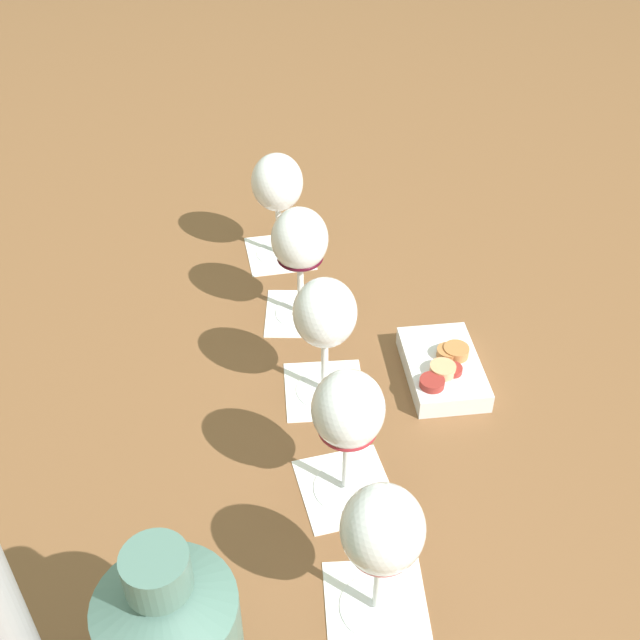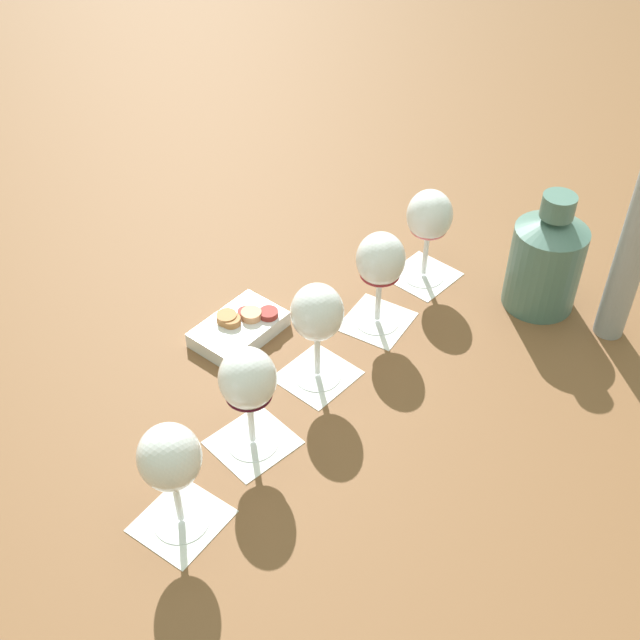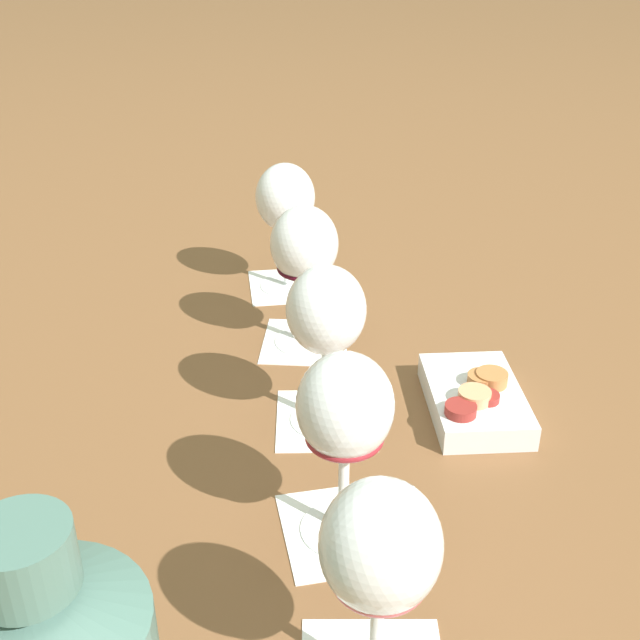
{
  "view_description": "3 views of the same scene",
  "coord_description": "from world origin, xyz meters",
  "px_view_note": "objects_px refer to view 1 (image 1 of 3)",
  "views": [
    {
      "loc": [
        -0.66,
        -0.3,
        0.72
      ],
      "look_at": [
        0.0,
        0.0,
        0.12
      ],
      "focal_mm": 45.0,
      "sensor_mm": 36.0,
      "label": 1
    },
    {
      "loc": [
        0.3,
        0.8,
        0.86
      ],
      "look_at": [
        0.0,
        0.0,
        0.12
      ],
      "focal_mm": 45.0,
      "sensor_mm": 36.0,
      "label": 2
    },
    {
      "loc": [
        -0.59,
        -0.31,
        0.48
      ],
      "look_at": [
        0.0,
        0.0,
        0.12
      ],
      "focal_mm": 45.0,
      "sensor_mm": 36.0,
      "label": 3
    }
  ],
  "objects_px": {
    "wine_glass_2": "(325,319)",
    "wine_glass_3": "(300,245)",
    "wine_glass_0": "(382,536)",
    "wine_glass_4": "(277,188)",
    "snack_dish": "(443,368)",
    "wine_glass_1": "(348,415)"
  },
  "relations": [
    {
      "from": "wine_glass_4",
      "to": "wine_glass_1",
      "type": "bearing_deg",
      "value": -144.81
    },
    {
      "from": "wine_glass_1",
      "to": "wine_glass_3",
      "type": "xyz_separation_m",
      "value": [
        0.26,
        0.18,
        0.0
      ]
    },
    {
      "from": "wine_glass_3",
      "to": "snack_dish",
      "type": "relative_size",
      "value": 0.99
    },
    {
      "from": "wine_glass_2",
      "to": "wine_glass_3",
      "type": "height_order",
      "value": "same"
    },
    {
      "from": "wine_glass_0",
      "to": "snack_dish",
      "type": "relative_size",
      "value": 0.99
    },
    {
      "from": "wine_glass_0",
      "to": "wine_glass_1",
      "type": "xyz_separation_m",
      "value": [
        0.12,
        0.08,
        0.0
      ]
    },
    {
      "from": "wine_glass_0",
      "to": "wine_glass_2",
      "type": "bearing_deg",
      "value": 33.2
    },
    {
      "from": "wine_glass_0",
      "to": "wine_glass_4",
      "type": "height_order",
      "value": "same"
    },
    {
      "from": "wine_glass_0",
      "to": "snack_dish",
      "type": "xyz_separation_m",
      "value": [
        0.34,
        0.04,
        -0.1
      ]
    },
    {
      "from": "wine_glass_1",
      "to": "wine_glass_2",
      "type": "bearing_deg",
      "value": 32.3
    },
    {
      "from": "wine_glass_0",
      "to": "wine_glass_4",
      "type": "relative_size",
      "value": 1.0
    },
    {
      "from": "wine_glass_2",
      "to": "wine_glass_3",
      "type": "bearing_deg",
      "value": 35.81
    },
    {
      "from": "wine_glass_0",
      "to": "wine_glass_2",
      "type": "xyz_separation_m",
      "value": [
        0.26,
        0.17,
        0.0
      ]
    },
    {
      "from": "wine_glass_4",
      "to": "snack_dish",
      "type": "bearing_deg",
      "value": -117.65
    },
    {
      "from": "wine_glass_3",
      "to": "wine_glass_4",
      "type": "bearing_deg",
      "value": 37.53
    },
    {
      "from": "wine_glass_1",
      "to": "wine_glass_4",
      "type": "bearing_deg",
      "value": 35.19
    },
    {
      "from": "wine_glass_0",
      "to": "snack_dish",
      "type": "height_order",
      "value": "wine_glass_0"
    },
    {
      "from": "snack_dish",
      "to": "wine_glass_1",
      "type": "bearing_deg",
      "value": 168.5
    },
    {
      "from": "wine_glass_3",
      "to": "wine_glass_4",
      "type": "height_order",
      "value": "same"
    },
    {
      "from": "wine_glass_0",
      "to": "wine_glass_4",
      "type": "distance_m",
      "value": 0.62
    },
    {
      "from": "wine_glass_2",
      "to": "wine_glass_3",
      "type": "relative_size",
      "value": 1.0
    },
    {
      "from": "wine_glass_0",
      "to": "snack_dish",
      "type": "distance_m",
      "value": 0.36
    }
  ]
}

